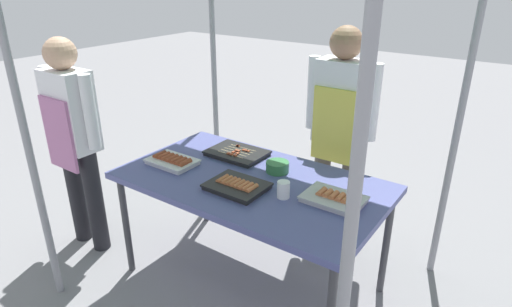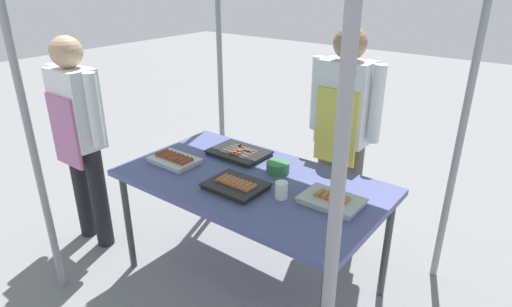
# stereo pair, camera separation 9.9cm
# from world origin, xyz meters

# --- Properties ---
(ground_plane) EXTENTS (18.00, 18.00, 0.00)m
(ground_plane) POSITION_xyz_m (0.00, 0.00, 0.00)
(ground_plane) COLOR slate
(stall_table) EXTENTS (1.60, 0.90, 0.75)m
(stall_table) POSITION_xyz_m (0.00, 0.00, 0.70)
(stall_table) COLOR #4C518C
(stall_table) RESTS_ON ground
(tray_grilled_sausages) EXTENTS (0.33, 0.26, 0.05)m
(tray_grilled_sausages) POSITION_xyz_m (0.01, -0.15, 0.77)
(tray_grilled_sausages) COLOR black
(tray_grilled_sausages) RESTS_ON stall_table
(tray_meat_skewers) EXTENTS (0.39, 0.28, 0.04)m
(tray_meat_skewers) POSITION_xyz_m (-0.29, 0.23, 0.77)
(tray_meat_skewers) COLOR black
(tray_meat_skewers) RESTS_ON stall_table
(tray_pork_links) EXTENTS (0.31, 0.21, 0.05)m
(tray_pork_links) POSITION_xyz_m (-0.54, -0.12, 0.77)
(tray_pork_links) COLOR silver
(tray_pork_links) RESTS_ON stall_table
(tray_spring_rolls) EXTENTS (0.33, 0.23, 0.05)m
(tray_spring_rolls) POSITION_xyz_m (0.53, 0.03, 0.77)
(tray_spring_rolls) COLOR #ADADB2
(tray_spring_rolls) RESTS_ON stall_table
(condiment_bowl) EXTENTS (0.14, 0.14, 0.07)m
(condiment_bowl) POSITION_xyz_m (0.07, 0.18, 0.78)
(condiment_bowl) COLOR #33723F
(condiment_bowl) RESTS_ON stall_table
(drink_cup_near_edge) EXTENTS (0.07, 0.07, 0.10)m
(drink_cup_near_edge) POSITION_xyz_m (0.28, -0.08, 0.80)
(drink_cup_near_edge) COLOR white
(drink_cup_near_edge) RESTS_ON stall_table
(vendor_woman) EXTENTS (0.52, 0.23, 1.59)m
(vendor_woman) POSITION_xyz_m (0.21, 0.75, 0.94)
(vendor_woman) COLOR #595147
(vendor_woman) RESTS_ON ground
(customer_nearby) EXTENTS (0.52, 0.22, 1.53)m
(customer_nearby) POSITION_xyz_m (-1.24, -0.35, 0.90)
(customer_nearby) COLOR black
(customer_nearby) RESTS_ON ground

